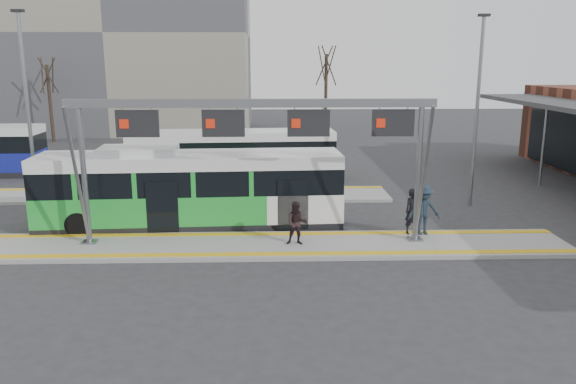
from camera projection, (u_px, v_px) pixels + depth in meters
name	position (u px, v px, depth m)	size (l,w,h in m)	color
ground	(267.00, 247.00, 20.47)	(120.00, 120.00, 0.00)	#2D2D30
platform_main	(267.00, 246.00, 20.45)	(22.00, 3.00, 0.15)	gray
platform_second	(188.00, 195.00, 28.12)	(20.00, 3.00, 0.15)	gray
tactile_main	(267.00, 243.00, 20.43)	(22.00, 2.65, 0.02)	yellow
tactile_second	(192.00, 188.00, 29.22)	(20.00, 0.35, 0.02)	yellow
gantry	(256.00, 129.00, 19.72)	(13.00, 1.68, 5.20)	slate
apartment_block	(121.00, 33.00, 53.00)	(24.50, 12.50, 18.40)	gray
hero_bus	(190.00, 190.00, 22.75)	(12.21, 3.19, 3.33)	black
bg_bus_green	(232.00, 157.00, 31.45)	(11.51, 3.08, 2.85)	black
passenger_a	(413.00, 211.00, 21.44)	(0.64, 0.42, 1.76)	black
passenger_b	(297.00, 223.00, 20.19)	(0.77, 0.60, 1.58)	black
passenger_c	(424.00, 210.00, 21.33)	(1.25, 0.72, 1.93)	#1F2C38
tree_left	(194.00, 72.00, 49.93)	(1.40, 1.40, 7.50)	#382B21
tree_mid	(326.00, 66.00, 47.50)	(1.40, 1.40, 8.16)	#382B21
tree_far	(48.00, 76.00, 45.99)	(1.40, 1.40, 7.16)	#382B21
lamp_west	(28.00, 109.00, 24.28)	(0.50, 0.25, 8.74)	slate
lamp_east	(477.00, 108.00, 25.46)	(0.50, 0.25, 8.65)	slate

